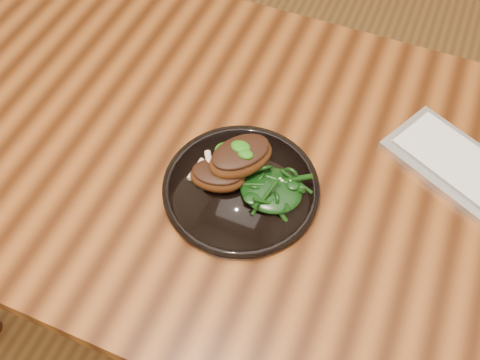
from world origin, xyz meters
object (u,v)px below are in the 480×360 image
(desk, at_px, (292,196))
(lamb_chop_front, at_px, (217,176))
(greens_heap, at_px, (271,188))
(plate, at_px, (241,188))

(desk, xyz_separation_m, lamb_chop_front, (-0.11, -0.09, 0.12))
(desk, distance_m, greens_heap, 0.14)
(greens_heap, bearing_deg, plate, -174.81)
(plate, distance_m, lamb_chop_front, 0.05)
(lamb_chop_front, bearing_deg, greens_heap, 8.87)
(desk, height_order, greens_heap, greens_heap)
(plate, relative_size, greens_heap, 2.53)
(plate, distance_m, greens_heap, 0.06)
(lamb_chop_front, height_order, greens_heap, lamb_chop_front)
(lamb_chop_front, bearing_deg, desk, 37.49)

